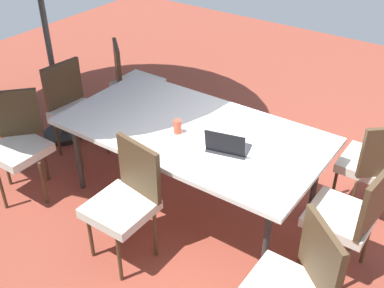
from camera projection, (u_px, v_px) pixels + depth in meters
The scene contains 11 objects.
ground_plane at pixel (192, 201), 4.41m from camera, with size 10.00×10.00×0.02m, color brown.
dining_table at pixel (192, 133), 4.00m from camera, with size 2.25×1.20×0.78m.
chair_west at pixel (350, 214), 3.41m from camera, with size 0.48×0.47×0.98m.
chair_southwest at pixel (374, 162), 3.96m from camera, with size 0.59×0.59×0.98m.
chair_east at pixel (74, 106), 4.78m from camera, with size 0.48×0.47×0.98m.
chair_southeast at pixel (132, 79), 5.32m from camera, with size 0.59×0.59×0.98m.
chair_northeast at pixel (18, 141), 4.24m from camera, with size 0.59×0.59×0.98m.
chair_north at pixel (126, 198), 3.56m from camera, with size 0.48×0.49×0.98m.
chair_northwest at pixel (294, 283), 2.88m from camera, with size 0.58×0.59×0.98m.
laptop at pixel (227, 146), 3.66m from camera, with size 0.37×0.32×0.21m.
cup at pixel (177, 127), 3.89m from camera, with size 0.07×0.07×0.12m, color #CC4C33.
Camera 1 is at (-1.96, 2.79, 2.84)m, focal length 44.10 mm.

